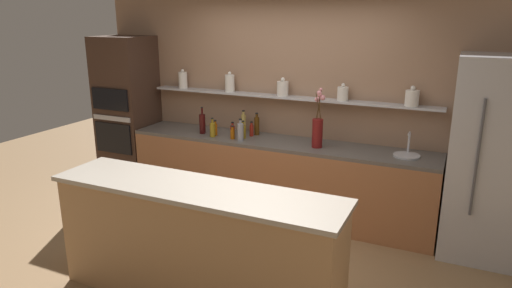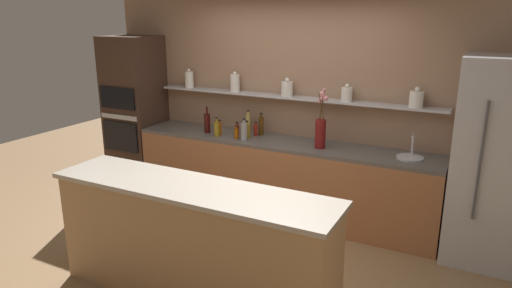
{
  "view_description": "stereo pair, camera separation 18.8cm",
  "coord_description": "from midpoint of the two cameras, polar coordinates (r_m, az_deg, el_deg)",
  "views": [
    {
      "loc": [
        1.89,
        -3.57,
        2.37
      ],
      "look_at": [
        0.11,
        0.29,
        1.15
      ],
      "focal_mm": 32.0,
      "sensor_mm": 36.0,
      "label": 1
    },
    {
      "loc": [
        2.06,
        -3.49,
        2.37
      ],
      "look_at": [
        0.11,
        0.29,
        1.15
      ],
      "focal_mm": 32.0,
      "sensor_mm": 36.0,
      "label": 2
    }
  ],
  "objects": [
    {
      "name": "ground_plane",
      "position": [
        4.68,
        -1.71,
        -14.36
      ],
      "size": [
        12.0,
        12.0,
        0.0
      ],
      "primitive_type": "plane",
      "color": "olive"
    },
    {
      "name": "bottle_sauce_3",
      "position": [
        5.46,
        -1.48,
        1.35
      ],
      "size": [
        0.05,
        0.05,
        0.16
      ],
      "color": "#9E4C0A",
      "rests_on": "back_counter_unit"
    },
    {
      "name": "bottle_spirit_8",
      "position": [
        5.36,
        -0.51,
        1.57
      ],
      "size": [
        0.07,
        0.07,
        0.26
      ],
      "color": "gray",
      "rests_on": "back_counter_unit"
    },
    {
      "name": "bottle_sauce_7",
      "position": [
        5.65,
        -1.44,
        1.84
      ],
      "size": [
        0.05,
        0.05,
        0.16
      ],
      "color": "maroon",
      "rests_on": "back_counter_unit"
    },
    {
      "name": "bottle_sauce_2",
      "position": [
        5.57,
        0.93,
        1.78
      ],
      "size": [
        0.05,
        0.05,
        0.18
      ],
      "color": "maroon",
      "rests_on": "back_counter_unit"
    },
    {
      "name": "bottle_oil_0",
      "position": [
        5.48,
        -0.14,
        1.59
      ],
      "size": [
        0.07,
        0.07,
        0.22
      ],
      "color": "olive",
      "rests_on": "back_counter_unit"
    },
    {
      "name": "bottle_spirit_9",
      "position": [
        5.62,
        1.61,
        2.31
      ],
      "size": [
        0.06,
        0.06,
        0.28
      ],
      "color": "#4C2D0C",
      "rests_on": "back_counter_unit"
    },
    {
      "name": "back_wall_unit",
      "position": [
        5.59,
        6.14,
        4.96
      ],
      "size": [
        5.2,
        0.28,
        2.6
      ],
      "color": "#937056",
      "rests_on": "ground_plane"
    },
    {
      "name": "bottle_sauce_5",
      "position": [
        5.63,
        -3.59,
        1.96
      ],
      "size": [
        0.05,
        0.05,
        0.19
      ],
      "color": "#9E4C0A",
      "rests_on": "back_counter_unit"
    },
    {
      "name": "bottle_spirit_6",
      "position": [
        5.71,
        -0.04,
        2.63
      ],
      "size": [
        0.06,
        0.06,
        0.29
      ],
      "color": "tan",
      "rests_on": "back_counter_unit"
    },
    {
      "name": "island_counter",
      "position": [
        3.95,
        -6.5,
        -12.14
      ],
      "size": [
        2.51,
        0.61,
        1.02
      ],
      "color": "tan",
      "rests_on": "ground_plane"
    },
    {
      "name": "bottle_wine_1",
      "position": [
        5.74,
        -5.19,
        2.65
      ],
      "size": [
        0.08,
        0.08,
        0.34
      ],
      "color": "#380C0C",
      "rests_on": "back_counter_unit"
    },
    {
      "name": "refrigerator",
      "position": [
        4.93,
        28.86,
        -2.13
      ],
      "size": [
        0.79,
        0.73,
        2.0
      ],
      "color": "#B7B7BC",
      "rests_on": "ground_plane"
    },
    {
      "name": "back_counter_unit",
      "position": [
        5.52,
        4.03,
        -4.25
      ],
      "size": [
        3.69,
        0.62,
        0.92
      ],
      "color": "#99603D",
      "rests_on": "ground_plane"
    },
    {
      "name": "flower_vase",
      "position": [
        5.1,
        9.14,
        1.88
      ],
      "size": [
        0.14,
        0.16,
        0.66
      ],
      "color": "maroon",
      "rests_on": "back_counter_unit"
    },
    {
      "name": "oven_tower",
      "position": [
        6.51,
        -14.05,
        3.77
      ],
      "size": [
        0.68,
        0.64,
        2.08
      ],
      "color": "#3D281E",
      "rests_on": "ground_plane"
    },
    {
      "name": "bottle_oil_4",
      "position": [
        5.56,
        -3.97,
        1.88
      ],
      "size": [
        0.07,
        0.07,
        0.24
      ],
      "color": "olive",
      "rests_on": "back_counter_unit"
    },
    {
      "name": "sink_fixture",
      "position": [
        5.01,
        19.75,
        -1.43
      ],
      "size": [
        0.28,
        0.28,
        0.25
      ],
      "color": "#B7B7BC",
      "rests_on": "back_counter_unit"
    }
  ]
}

